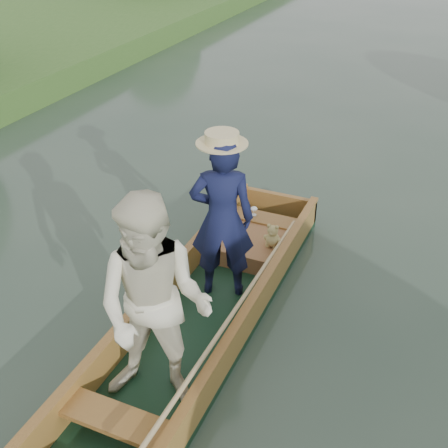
% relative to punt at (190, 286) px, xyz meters
% --- Properties ---
extents(ground, '(120.00, 120.00, 0.00)m').
position_rel_punt_xyz_m(ground, '(-0.06, 0.33, -0.80)').
color(ground, '#283D30').
rests_on(ground, ground).
extents(punt, '(1.23, 5.00, 2.13)m').
position_rel_punt_xyz_m(punt, '(0.00, 0.00, 0.00)').
color(punt, black).
rests_on(punt, ground).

